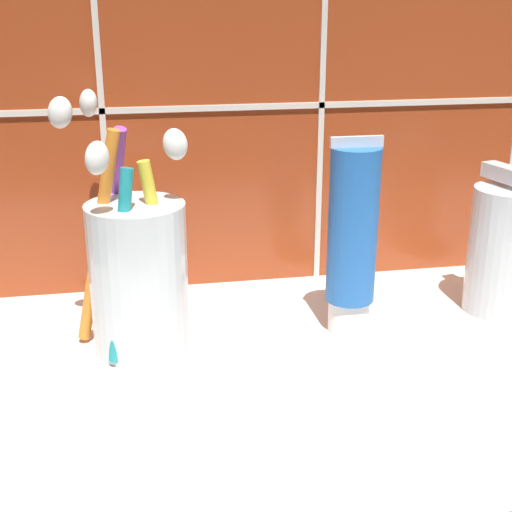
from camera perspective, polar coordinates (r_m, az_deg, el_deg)
name	(u,v)px	position (r cm, az deg, el deg)	size (l,w,h in cm)	color
sink_counter	(349,373)	(53.18, 7.44, -9.23)	(74.54, 33.88, 2.00)	silver
tile_wall_backsplash	(300,36)	(62.99, 3.52, 17.15)	(84.54, 1.72, 47.31)	#933819
toothbrush_cup	(137,271)	(52.57, -9.53, -1.17)	(9.85, 12.72, 18.67)	silver
toothpaste_tube	(352,238)	(54.43, 7.70, 1.45)	(3.96, 3.77, 15.38)	white
sink_faucet	(511,247)	(61.11, 19.71, 0.72)	(5.91, 11.81, 12.11)	silver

